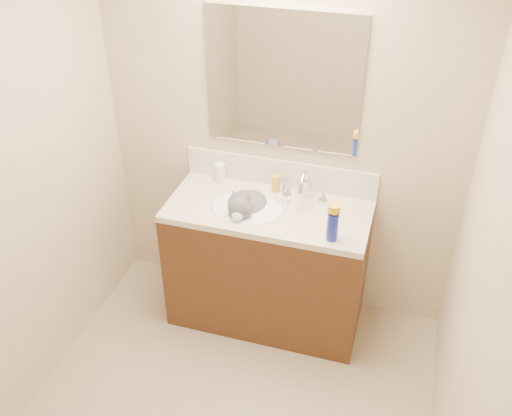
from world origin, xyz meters
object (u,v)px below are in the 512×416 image
Objects in this scene: faucet at (304,188)px; spray_can at (332,226)px; cat at (246,209)px; vanity_cabinet at (267,267)px; basin at (247,217)px; pill_bottle at (220,173)px; silver_jar at (282,185)px; amber_bottle at (275,183)px.

faucet is 0.40m from spray_can.
cat is 0.59m from spray_can.
basin reaches higher than vanity_cabinet.
basin is 3.78× the size of pill_bottle.
cat is (-0.14, -0.00, 0.42)m from vanity_cabinet.
silver_jar is (0.03, 0.22, 0.48)m from vanity_cabinet.
pill_bottle is 0.71× the size of spray_can.
faucet is at bearing 22.76° from cat.
amber_bottle is at bearing 163.34° from faucet.
vanity_cabinet is 11.23× the size of amber_bottle.
pill_bottle is 0.40m from silver_jar.
pill_bottle reaches higher than amber_bottle.
faucet is 2.35× the size of pill_bottle.
basin is 0.05m from cat.
faucet reaches higher than silver_jar.
basin is at bearing 163.09° from spray_can.
amber_bottle is (-0.01, 0.19, 0.50)m from vanity_cabinet.
vanity_cabinet is 3.06× the size of cat.
silver_jar is at bearing 83.04° from vanity_cabinet.
vanity_cabinet is at bearing -29.35° from pill_bottle.
pill_bottle is (-0.25, 0.24, 0.13)m from basin.
vanity_cabinet is 2.67× the size of basin.
silver_jar is 0.40× the size of spray_can.
basin is 6.73× the size of silver_jar.
faucet is at bearing -27.24° from silver_jar.
cat is 3.29× the size of pill_bottle.
cat reaches higher than amber_bottle.
spray_can reaches higher than pill_bottle.
amber_bottle reaches higher than silver_jar.
basin is 0.30m from silver_jar.
cat is 2.35× the size of spray_can.
spray_can is at bearing -20.27° from cat.
faucet is 0.37m from cat.
cat is 5.85× the size of silver_jar.
silver_jar reaches higher than basin.
spray_can is at bearing -24.99° from vanity_cabinet.
basin is at bearing -60.62° from cat.
vanity_cabinet is 0.67m from pill_bottle.
vanity_cabinet is at bearing -96.96° from silver_jar.
amber_bottle is (-0.04, -0.02, 0.02)m from silver_jar.
basin is 0.28m from amber_bottle.
silver_jar is at bearing 133.31° from spray_can.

